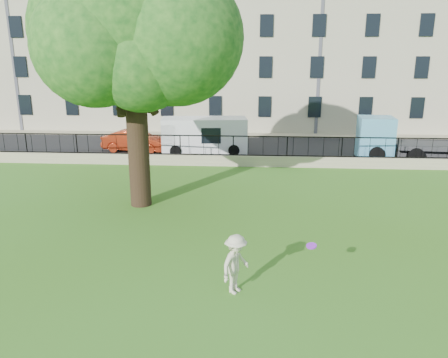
# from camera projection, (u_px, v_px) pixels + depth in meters

# --- Properties ---
(ground) EXTENTS (120.00, 120.00, 0.00)m
(ground) POSITION_uv_depth(u_px,v_px,m) (214.00, 261.00, 13.20)
(ground) COLOR #3E6E1A
(ground) RESTS_ON ground
(retaining_wall) EXTENTS (50.00, 0.40, 0.60)m
(retaining_wall) POSITION_uv_depth(u_px,v_px,m) (233.00, 161.00, 24.65)
(retaining_wall) COLOR gray
(retaining_wall) RESTS_ON ground
(iron_railing) EXTENTS (50.00, 0.05, 1.13)m
(iron_railing) POSITION_uv_depth(u_px,v_px,m) (233.00, 146.00, 24.42)
(iron_railing) COLOR black
(iron_railing) RESTS_ON retaining_wall
(street) EXTENTS (60.00, 9.00, 0.01)m
(street) POSITION_uv_depth(u_px,v_px,m) (237.00, 149.00, 29.24)
(street) COLOR black
(street) RESTS_ON ground
(sidewalk) EXTENTS (60.00, 1.40, 0.12)m
(sidewalk) POSITION_uv_depth(u_px,v_px,m) (239.00, 135.00, 34.22)
(sidewalk) COLOR gray
(sidewalk) RESTS_ON ground
(building_row) EXTENTS (56.40, 10.40, 13.80)m
(building_row) POSITION_uv_depth(u_px,v_px,m) (242.00, 45.00, 37.82)
(building_row) COLOR #BFB897
(building_row) RESTS_ON ground
(tree) EXTENTS (8.47, 6.68, 10.72)m
(tree) POSITION_uv_depth(u_px,v_px,m) (129.00, 22.00, 16.36)
(tree) COLOR black
(tree) RESTS_ON ground
(man) EXTENTS (1.06, 1.19, 1.60)m
(man) POSITION_uv_depth(u_px,v_px,m) (236.00, 264.00, 11.23)
(man) COLOR beige
(man) RESTS_ON ground
(frisbee) EXTENTS (0.28, 0.27, 0.12)m
(frisbee) POSITION_uv_depth(u_px,v_px,m) (311.00, 246.00, 11.17)
(frisbee) COLOR purple
(red_sedan) EXTENTS (4.41, 2.04, 1.40)m
(red_sedan) POSITION_uv_depth(u_px,v_px,m) (136.00, 141.00, 28.24)
(red_sedan) COLOR #B43216
(red_sedan) RESTS_ON street
(white_van) EXTENTS (5.52, 2.66, 2.24)m
(white_van) POSITION_uv_depth(u_px,v_px,m) (205.00, 135.00, 27.83)
(white_van) COLOR white
(white_van) RESTS_ON street
(blue_truck) EXTENTS (6.12, 2.62, 2.50)m
(blue_truck) POSITION_uv_depth(u_px,v_px,m) (409.00, 139.00, 26.01)
(blue_truck) COLOR #57A5CD
(blue_truck) RESTS_ON street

